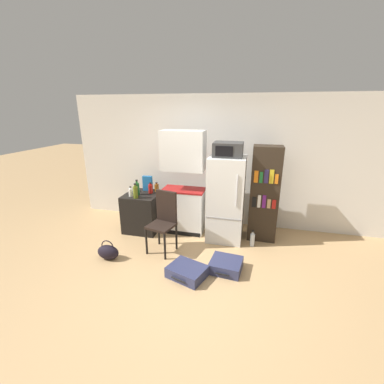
{
  "coord_description": "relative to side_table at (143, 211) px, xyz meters",
  "views": [
    {
      "loc": [
        0.8,
        -3.11,
        2.34
      ],
      "look_at": [
        -0.18,
        0.85,
        1.0
      ],
      "focal_mm": 24.0,
      "sensor_mm": 36.0,
      "label": 1
    }
  ],
  "objects": [
    {
      "name": "suitcase_small_flat",
      "position": [
        1.25,
        -1.3,
        -0.29
      ],
      "size": [
        0.62,
        0.55,
        0.16
      ],
      "rotation": [
        0.0,
        0.0,
        -0.33
      ],
      "color": "navy",
      "rests_on": "ground_plane"
    },
    {
      "name": "refrigerator",
      "position": [
        1.63,
        0.03,
        0.4
      ],
      "size": [
        0.64,
        0.67,
        1.54
      ],
      "color": "silver",
      "rests_on": "ground_plane"
    },
    {
      "name": "suitcase_large_flat",
      "position": [
        1.78,
        -1.01,
        -0.29
      ],
      "size": [
        0.5,
        0.49,
        0.16
      ],
      "rotation": [
        0.0,
        0.0,
        -0.11
      ],
      "color": "navy",
      "rests_on": "ground_plane"
    },
    {
      "name": "water_bottle_front",
      "position": [
        2.15,
        -0.18,
        -0.25
      ],
      "size": [
        0.08,
        0.08,
        0.29
      ],
      "color": "silver",
      "rests_on": "ground_plane"
    },
    {
      "name": "bottle_green_tall",
      "position": [
        -0.06,
        -0.07,
        0.5
      ],
      "size": [
        0.09,
        0.09,
        0.3
      ],
      "color": "#1E6028",
      "rests_on": "side_table"
    },
    {
      "name": "bottle_olive_oil",
      "position": [
        -0.01,
        -0.26,
        0.49
      ],
      "size": [
        0.09,
        0.09,
        0.28
      ],
      "color": "#566619",
      "rests_on": "side_table"
    },
    {
      "name": "side_table",
      "position": [
        0.0,
        0.0,
        0.0
      ],
      "size": [
        0.65,
        0.7,
        0.75
      ],
      "color": "black",
      "rests_on": "ground_plane"
    },
    {
      "name": "microwave",
      "position": [
        1.63,
        0.02,
        1.29
      ],
      "size": [
        0.5,
        0.41,
        0.25
      ],
      "color": "#333333",
      "rests_on": "refrigerator"
    },
    {
      "name": "bottle_amber_beer",
      "position": [
        0.22,
        0.22,
        0.45
      ],
      "size": [
        0.09,
        0.09,
        0.18
      ],
      "color": "brown",
      "rests_on": "side_table"
    },
    {
      "name": "cereal_box",
      "position": [
        0.03,
        0.23,
        0.52
      ],
      "size": [
        0.19,
        0.07,
        0.3
      ],
      "color": "#1E66A8",
      "rests_on": "side_table"
    },
    {
      "name": "ground_plane",
      "position": [
        1.28,
        -1.25,
        -0.37
      ],
      "size": [
        24.0,
        24.0,
        0.0
      ],
      "primitive_type": "plane",
      "color": "tan"
    },
    {
      "name": "bottle_ketchup_red",
      "position": [
        0.15,
        0.08,
        0.46
      ],
      "size": [
        0.09,
        0.09,
        0.22
      ],
      "color": "#AD1914",
      "rests_on": "side_table"
    },
    {
      "name": "handbag",
      "position": [
        -0.11,
        -1.16,
        -0.25
      ],
      "size": [
        0.36,
        0.2,
        0.33
      ],
      "color": "black",
      "rests_on": "ground_plane"
    },
    {
      "name": "bottle_milk_white",
      "position": [
        -0.14,
        -0.19,
        0.45
      ],
      "size": [
        0.08,
        0.08,
        0.19
      ],
      "color": "white",
      "rests_on": "side_table"
    },
    {
      "name": "bookshelf",
      "position": [
        2.3,
        0.17,
        0.49
      ],
      "size": [
        0.5,
        0.36,
        1.73
      ],
      "color": "#2D2319",
      "rests_on": "ground_plane"
    },
    {
      "name": "chair",
      "position": [
        0.68,
        -0.64,
        0.23
      ],
      "size": [
        0.48,
        0.48,
        1.04
      ],
      "rotation": [
        0.0,
        0.0,
        -0.23
      ],
      "color": "black",
      "rests_on": "ground_plane"
    },
    {
      "name": "wall_back",
      "position": [
        1.48,
        0.75,
        0.93
      ],
      "size": [
        6.4,
        0.1,
        2.6
      ],
      "color": "white",
      "rests_on": "ground_plane"
    },
    {
      "name": "bowl",
      "position": [
        -0.17,
        0.08,
        0.39
      ],
      "size": [
        0.14,
        0.14,
        0.04
      ],
      "color": "silver",
      "rests_on": "side_table"
    },
    {
      "name": "kitchen_hutch",
      "position": [
        0.81,
        0.12,
        0.54
      ],
      "size": [
        0.81,
        0.46,
        1.96
      ],
      "color": "silver",
      "rests_on": "ground_plane"
    }
  ]
}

